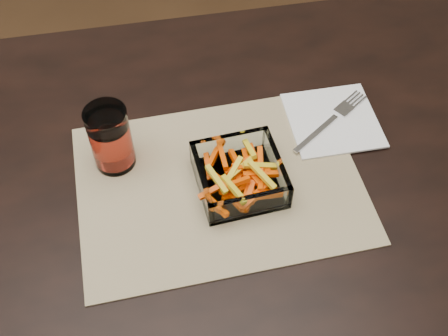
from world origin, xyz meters
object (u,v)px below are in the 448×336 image
at_px(dining_table, 165,233).
at_px(tumbler, 111,140).
at_px(fork, 332,119).
at_px(glass_bowl, 239,176).

bearing_deg(dining_table, tumbler, 122.79).
bearing_deg(dining_table, fork, 19.92).
distance_m(dining_table, tumbler, 0.18).
bearing_deg(glass_bowl, fork, 28.55).
relative_size(glass_bowl, tumbler, 1.20).
distance_m(dining_table, fork, 0.35).
height_order(dining_table, tumbler, tumbler).
xyz_separation_m(dining_table, tumbler, (-0.06, 0.10, 0.14)).
xyz_separation_m(dining_table, fork, (0.31, 0.11, 0.10)).
height_order(tumbler, fork, tumbler).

